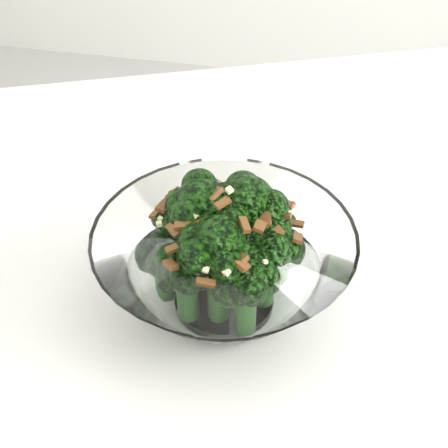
# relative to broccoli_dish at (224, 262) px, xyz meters

# --- Properties ---
(broccoli_dish) EXTENTS (0.19, 0.19, 0.12)m
(broccoli_dish) POSITION_rel_broccoli_dish_xyz_m (0.00, 0.00, 0.00)
(broccoli_dish) COLOR white
(broccoli_dish) RESTS_ON table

